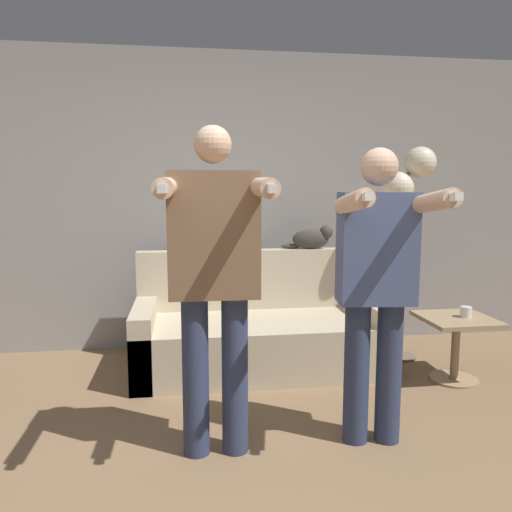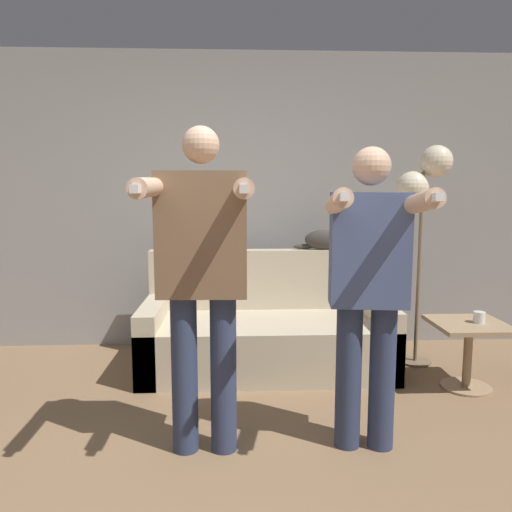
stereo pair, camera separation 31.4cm
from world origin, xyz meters
TOP-DOWN VIEW (x-y plane):
  - wall_back at (0.00, 2.46)m, footprint 10.00×0.05m
  - couch at (0.36, 1.81)m, footprint 1.92×0.90m
  - person_left at (-0.05, 0.51)m, footprint 0.54×0.68m
  - person_right at (0.82, 0.51)m, footprint 0.53×0.71m
  - cat at (0.89, 2.13)m, footprint 0.45×0.12m
  - floor_lamp at (1.60, 1.83)m, footprint 0.43×0.26m
  - side_table at (1.76, 1.30)m, footprint 0.50×0.50m
  - cup at (1.83, 1.29)m, footprint 0.08×0.08m

SIDE VIEW (x-z plane):
  - couch at x=0.36m, z-range -0.18..0.73m
  - side_table at x=1.76m, z-range 0.11..0.59m
  - cup at x=1.83m, z-range 0.48..0.56m
  - person_right at x=0.82m, z-range 0.12..1.75m
  - cat at x=0.89m, z-range 0.90..1.10m
  - person_left at x=-0.05m, z-range 0.14..1.87m
  - wall_back at x=0.00m, z-range 0.00..2.60m
  - floor_lamp at x=1.60m, z-range 0.56..2.31m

